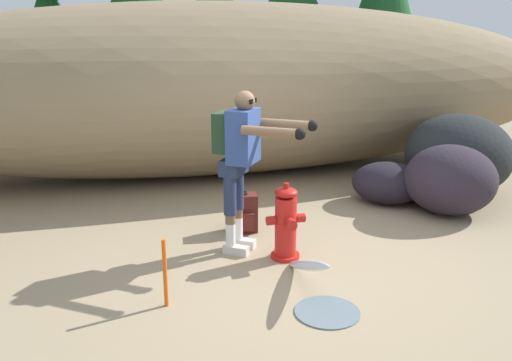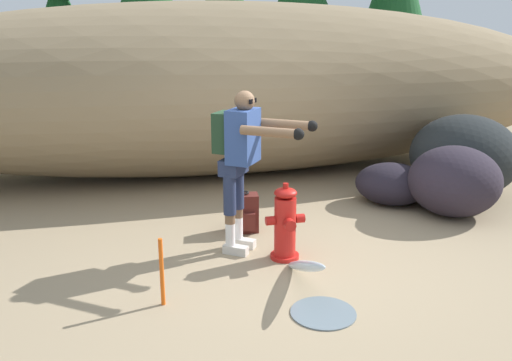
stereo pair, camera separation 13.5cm
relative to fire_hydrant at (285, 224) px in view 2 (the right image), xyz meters
The scene contains 11 objects.
ground_plane 0.39m from the fire_hydrant, 61.76° to the right, with size 56.00×56.00×0.04m, color #998466.
dirt_embankment 3.65m from the fire_hydrant, 89.37° to the left, with size 12.41×3.20×2.63m, color #897556.
fire_hydrant is the anchor object (origin of this frame).
hydrant_water_jet 0.79m from the fire_hydrant, 90.00° to the right, with size 0.54×1.27×0.51m.
utility_worker 0.84m from the fire_hydrant, 144.09° to the left, with size 1.01×0.88×1.67m.
spare_backpack 0.87m from the fire_hydrant, 105.96° to the left, with size 0.32×0.31×0.47m.
boulder_large 2.29m from the fire_hydrant, 35.93° to the left, with size 0.95×0.80×0.55m, color black.
boulder_mid 3.32m from the fire_hydrant, 26.31° to the left, with size 1.44×1.47×1.12m, color #222627.
boulder_small 2.52m from the fire_hydrant, 18.11° to the left, with size 1.10×1.12×0.87m, color #2A232D.
pine_tree_left 11.67m from the fire_hydrant, 105.65° to the left, with size 1.97×1.97×5.34m.
survey_stake 1.44m from the fire_hydrant, 151.95° to the right, with size 0.04×0.04×0.60m, color #E55914.
Camera 2 is at (-1.49, -4.77, 2.28)m, focal length 37.81 mm.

